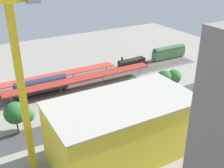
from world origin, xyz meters
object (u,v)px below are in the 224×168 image
(box_truck_0, at_px, (130,109))
(box_truck_2, at_px, (100,119))
(street_tree_5, at_px, (133,86))
(parked_car_2, at_px, (157,104))
(freight_coach_far, at_px, (41,85))
(box_truck_1, at_px, (116,116))
(construction_building, at_px, (122,129))
(street_tree_2, at_px, (164,78))
(platform_canopy_near, at_px, (82,78))
(tower_crane, at_px, (12,82))
(street_tree_4, at_px, (121,89))
(street_tree_3, at_px, (174,77))
(traffic_light, at_px, (162,94))
(parked_car_4, at_px, (113,117))
(parked_car_3, at_px, (136,111))
(street_tree_1, at_px, (15,113))
(parked_car_0, at_px, (194,93))
(platform_canopy_far, at_px, (54,76))
(street_tree_0, at_px, (27,115))
(parked_car_1, at_px, (176,99))
(passenger_coach, at_px, (169,52))
(locomotive, at_px, (133,62))

(box_truck_0, height_order, box_truck_2, box_truck_0)
(street_tree_5, bearing_deg, parked_car_2, 120.84)
(freight_coach_far, height_order, box_truck_1, freight_coach_far)
(street_tree_5, bearing_deg, box_truck_2, 24.90)
(construction_building, distance_m, street_tree_2, 39.93)
(platform_canopy_near, height_order, box_truck_2, platform_canopy_near)
(tower_crane, height_order, street_tree_4, tower_crane)
(construction_building, bearing_deg, freight_coach_far, -79.53)
(box_truck_2, relative_size, street_tree_3, 1.08)
(street_tree_2, bearing_deg, traffic_light, 47.69)
(parked_car_4, distance_m, street_tree_2, 28.08)
(parked_car_3, bearing_deg, construction_building, 45.00)
(street_tree_1, height_order, street_tree_5, street_tree_1)
(traffic_light, bearing_deg, box_truck_1, -2.27)
(freight_coach_far, relative_size, parked_car_0, 4.27)
(platform_canopy_far, bearing_deg, parked_car_2, 127.01)
(street_tree_0, bearing_deg, traffic_light, 167.42)
(parked_car_1, height_order, parked_car_2, parked_car_1)
(street_tree_2, bearing_deg, platform_canopy_near, -32.38)
(passenger_coach, distance_m, box_truck_0, 56.13)
(street_tree_5, bearing_deg, parked_car_0, 158.26)
(parked_car_0, xyz_separation_m, street_tree_3, (3.34, -7.69, 4.42))
(box_truck_1, distance_m, street_tree_2, 27.63)
(passenger_coach, relative_size, parked_car_0, 4.01)
(parked_car_1, xyz_separation_m, parked_car_4, (24.96, -0.79, 0.06))
(parked_car_2, relative_size, street_tree_4, 0.56)
(box_truck_0, xyz_separation_m, street_tree_5, (-5.81, -7.37, 3.67))
(box_truck_2, height_order, street_tree_0, street_tree_0)
(passenger_coach, relative_size, parked_car_2, 4.39)
(parked_car_3, distance_m, construction_building, 21.27)
(street_tree_4, bearing_deg, street_tree_5, 177.29)
(parked_car_3, relative_size, box_truck_1, 0.49)
(platform_canopy_far, distance_m, street_tree_5, 31.31)
(parked_car_2, height_order, street_tree_3, street_tree_3)
(parked_car_0, relative_size, street_tree_0, 0.65)
(street_tree_0, bearing_deg, locomotive, -153.99)
(parked_car_1, distance_m, tower_crane, 59.07)
(street_tree_1, xyz_separation_m, traffic_light, (-44.66, 9.84, -1.24))
(freight_coach_far, distance_m, box_truck_1, 32.79)
(parked_car_3, relative_size, box_truck_2, 0.56)
(platform_canopy_near, bearing_deg, street_tree_0, 33.90)
(street_tree_0, height_order, traffic_light, traffic_light)
(parked_car_0, distance_m, parked_car_2, 16.56)
(platform_canopy_near, height_order, street_tree_0, street_tree_0)
(platform_canopy_far, relative_size, street_tree_3, 6.34)
(street_tree_3, bearing_deg, tower_crane, 15.77)
(passenger_coach, height_order, box_truck_2, passenger_coach)
(parked_car_3, distance_m, tower_crane, 44.47)
(street_tree_2, bearing_deg, box_truck_1, 19.15)
(tower_crane, relative_size, street_tree_2, 5.04)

